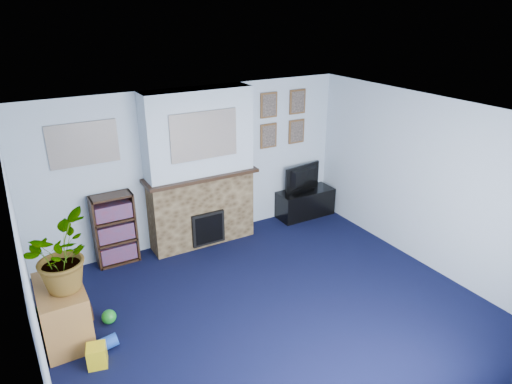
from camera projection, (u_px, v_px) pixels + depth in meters
floor at (271, 311)px, 5.59m from camera, size 5.00×4.50×0.01m
ceiling at (274, 118)px, 4.67m from camera, size 5.00×4.50×0.01m
wall_back at (195, 166)px, 6.94m from camera, size 5.00×0.04×2.40m
wall_front at (434, 342)px, 3.33m from camera, size 5.00×0.04×2.40m
wall_left at (29, 287)px, 3.99m from camera, size 0.04×4.50×2.40m
wall_right at (426, 183)px, 6.28m from camera, size 0.04×4.50×2.40m
chimney_breast at (200, 171)px, 6.78m from camera, size 1.72×0.50×2.40m
collage_main at (204, 135)px, 6.38m from camera, size 1.00×0.03×0.68m
collage_left at (83, 144)px, 5.99m from camera, size 0.90×0.03×0.58m
portrait_tl at (269, 105)px, 7.21m from camera, size 0.30×0.03×0.40m
portrait_tr at (297, 102)px, 7.46m from camera, size 0.30×0.03×0.40m
portrait_bl at (268, 136)px, 7.40m from camera, size 0.30×0.03×0.40m
portrait_br at (296, 131)px, 7.66m from camera, size 0.30×0.03×0.40m
tv_stand at (305, 204)px, 8.03m from camera, size 1.01×0.42×0.48m
television at (305, 178)px, 7.87m from camera, size 0.77×0.22×0.44m
bookshelf at (115, 231)px, 6.48m from camera, size 0.58×0.28×1.05m
sideboard at (63, 311)px, 5.04m from camera, size 0.48×0.86×0.67m
potted_plant at (58, 255)px, 4.74m from camera, size 0.73×0.81×0.80m
mantel_clock at (196, 170)px, 6.69m from camera, size 0.10×0.06×0.14m
mantel_candle at (223, 165)px, 6.89m from camera, size 0.05×0.05×0.16m
mantel_teddy at (167, 176)px, 6.49m from camera, size 0.14×0.14×0.14m
mantel_can at (244, 162)px, 7.07m from camera, size 0.06×0.06×0.12m
green_crate at (57, 316)px, 5.28m from camera, size 0.43×0.39×0.28m
toy_ball at (109, 316)px, 5.35m from camera, size 0.17×0.17×0.17m
toy_block at (97, 356)px, 4.72m from camera, size 0.23×0.23×0.23m
toy_tube at (104, 344)px, 4.94m from camera, size 0.32×0.14×0.18m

